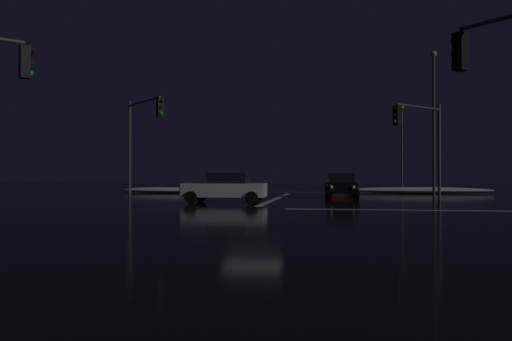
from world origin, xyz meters
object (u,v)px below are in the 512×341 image
Objects in this scene: sedan_black at (342,185)px; sedan_white_crossing at (226,187)px; traffic_signal_ne at (421,132)px; traffic_signal_nw at (142,128)px; sedan_red at (342,183)px; sedan_gray at (335,181)px; sedan_blue at (337,181)px; sedan_silver at (342,182)px; streetlamp_right_near at (434,113)px; streetlamp_right_far at (402,141)px.

sedan_white_crossing is (-6.04, -7.02, 0.00)m from sedan_black.
traffic_signal_nw is (-16.73, -0.10, 0.46)m from traffic_signal_ne.
sedan_gray is at bearing 91.87° from sedan_red.
sedan_black is at bearing -89.97° from sedan_blue.
sedan_black and sedan_blue have the same top height.
streetlamp_right_near is (6.09, -8.46, 4.95)m from sedan_silver.
traffic_signal_ne reaches higher than sedan_silver.
traffic_signal_ne is at bearing -94.98° from streetlamp_right_far.
sedan_silver is 1.00× the size of sedan_white_crossing.
traffic_signal_ne is at bearing -77.69° from sedan_gray.
traffic_signal_ne reaches higher than sedan_white_crossing.
sedan_blue is at bearing 66.05° from traffic_signal_nw.
streetlamp_right_near is at bearing -54.23° from sedan_silver.
sedan_gray is 1.00× the size of sedan_blue.
sedan_gray is at bearing 90.75° from sedan_black.
traffic_signal_ne is at bearing -64.49° from sedan_red.
sedan_red is at bearing 115.51° from traffic_signal_ne.
sedan_gray is at bearing 113.88° from streetlamp_right_near.
traffic_signal_nw is 19.85m from streetlamp_right_near.
traffic_signal_ne is at bearing -80.81° from sedan_blue.
sedan_white_crossing is (-6.21, -13.38, 0.00)m from sedan_red.
traffic_signal_ne is 7.00m from streetlamp_right_near.
traffic_signal_nw is 0.74× the size of streetlamp_right_far.
streetlamp_right_near is at bearing -21.87° from sedan_red.
sedan_silver is 0.51× the size of streetlamp_right_far.
streetlamp_right_far is (6.09, 7.54, 4.13)m from sedan_silver.
sedan_silver is 11.54m from streetlamp_right_near.
traffic_signal_nw reaches higher than sedan_blue.
sedan_blue is 22.57m from streetlamp_right_near.
sedan_red is 0.69× the size of traffic_signal_nw.
sedan_white_crossing is 0.69× the size of traffic_signal_nw.
sedan_red and sedan_gray have the same top height.
streetlamp_right_far is at bearing 51.08° from sedan_silver.
sedan_silver is (0.31, 12.32, 0.00)m from sedan_black.
traffic_signal_nw is at bearing -160.65° from streetlamp_right_near.
sedan_white_crossing is (-6.03, -31.95, 0.00)m from sedan_blue.
traffic_signal_nw is (-12.04, -21.57, 3.55)m from sedan_gray.
streetlamp_right_near reaches higher than traffic_signal_ne.
sedan_red and sedan_white_crossing have the same top height.
sedan_silver is 1.00× the size of sedan_blue.
streetlamp_right_far reaches higher than sedan_silver.
sedan_blue is 0.69× the size of traffic_signal_nw.
sedan_white_crossing is 17.25m from streetlamp_right_near.
traffic_signal_ne is at bearing 22.87° from sedan_white_crossing.
traffic_signal_nw is at bearing -129.99° from sedan_silver.
traffic_signal_nw is (-6.24, 4.32, 3.55)m from sedan_white_crossing.
sedan_gray is (-0.41, 12.51, 0.00)m from sedan_red.
sedan_gray is 24.96m from traffic_signal_nw.
sedan_blue is 30.44m from traffic_signal_nw.
sedan_gray is 6.06m from sedan_blue.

